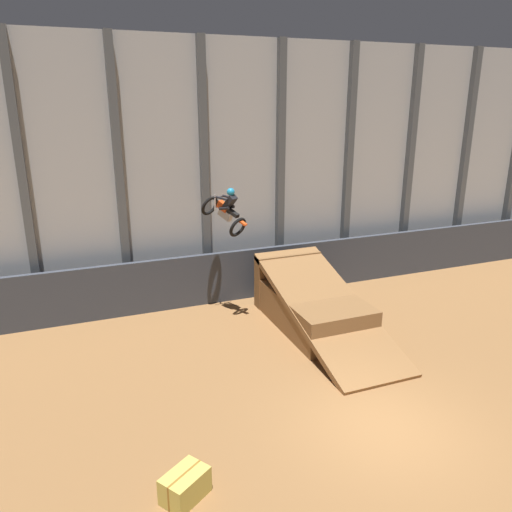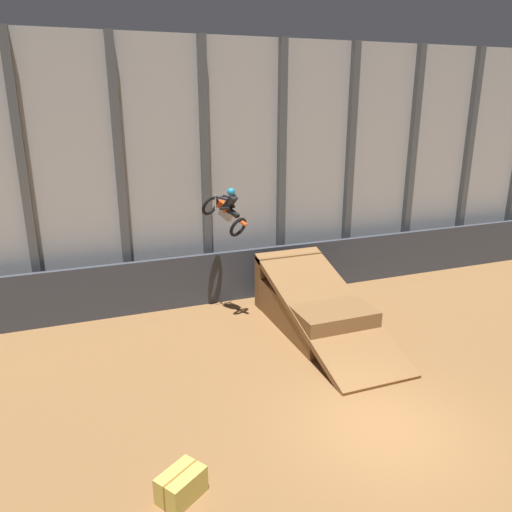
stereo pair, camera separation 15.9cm
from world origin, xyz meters
name	(u,v)px [view 1 (the left image)]	position (x,y,z in m)	size (l,w,h in m)	color
ground_plane	(384,428)	(0.00, 0.00, 0.00)	(60.00, 60.00, 0.00)	olive
arena_back_wall	(242,172)	(0.00, 9.71, 4.76)	(32.00, 0.40, 9.53)	#ADB2B7
lower_barrier	(251,273)	(0.00, 8.80, 0.97)	(31.36, 0.20, 1.94)	#383D47
dirt_ramp	(311,304)	(1.07, 5.81, 0.70)	(2.50, 6.52, 2.13)	brown
rider_bike_solo	(226,211)	(-1.41, 7.46, 3.82)	(1.45, 1.83, 1.68)	black
hay_bale_trackside	(185,486)	(-4.87, -0.37, 0.28)	(1.08, 1.00, 0.57)	#CCB751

